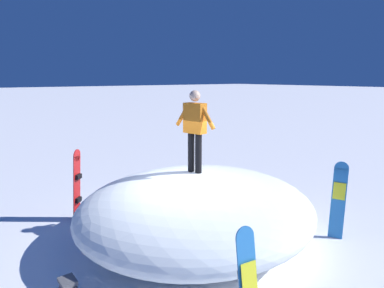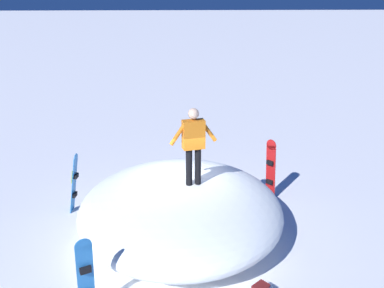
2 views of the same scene
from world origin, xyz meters
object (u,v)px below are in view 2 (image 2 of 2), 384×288
Objects in this scene: snowboard_secondary_upright at (86,277)px; snowboard_tertiary_upright at (74,182)px; snowboarder_standing at (193,141)px; snowboard_primary_upright at (271,169)px; backpack_near at (166,178)px.

snowboard_secondary_upright is 3.90m from snowboard_tertiary_upright.
snowboarder_standing is 3.62m from snowboard_tertiary_upright.
snowboard_primary_upright is 1.06× the size of snowboard_secondary_upright.
snowboarder_standing reaches higher than snowboard_primary_upright.
backpack_near is at bearing 102.71° from snowboarder_standing.
snowboarder_standing reaches higher than snowboard_tertiary_upright.
snowboard_primary_upright is 5.15m from snowboard_tertiary_upright.
snowboard_primary_upright reaches higher than snowboard_tertiary_upright.
snowboarder_standing is at bearing -25.65° from snowboard_tertiary_upright.
snowboarder_standing is at bearing -139.98° from snowboard_primary_upright.
snowboard_secondary_upright is (-1.96, -2.35, -1.54)m from snowboarder_standing.
snowboard_primary_upright reaches higher than backpack_near.
snowboard_secondary_upright is 1.02× the size of snowboard_tertiary_upright.
snowboard_secondary_upright is at bearing -129.77° from snowboarder_standing.
snowboard_secondary_upright is 3.08× the size of backpack_near.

